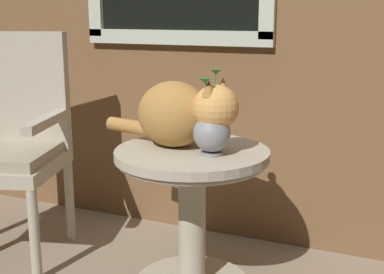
# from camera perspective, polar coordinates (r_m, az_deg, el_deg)

# --- Properties ---
(wicker_side_table) EXTENTS (0.60, 0.60, 0.59)m
(wicker_side_table) POSITION_cam_1_polar(r_m,az_deg,el_deg) (2.10, 0.00, -6.25)
(wicker_side_table) COLOR #B2A893
(wicker_side_table) RESTS_ON ground_plane
(wicker_chair) EXTENTS (0.57, 0.57, 1.02)m
(wicker_chair) POSITION_cam_1_polar(r_m,az_deg,el_deg) (2.55, -18.90, -0.01)
(wicker_chair) COLOR #B2A893
(wicker_chair) RESTS_ON ground_plane
(cat) EXTENTS (0.62, 0.31, 0.28)m
(cat) POSITION_cam_1_polar(r_m,az_deg,el_deg) (2.05, -1.23, 2.61)
(cat) COLOR #AD7A3D
(cat) RESTS_ON wicker_side_table
(pewter_vase_with_ivy) EXTENTS (0.14, 0.14, 0.32)m
(pewter_vase_with_ivy) POSITION_cam_1_polar(r_m,az_deg,el_deg) (1.95, 2.15, 0.86)
(pewter_vase_with_ivy) COLOR gray
(pewter_vase_with_ivy) RESTS_ON wicker_side_table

